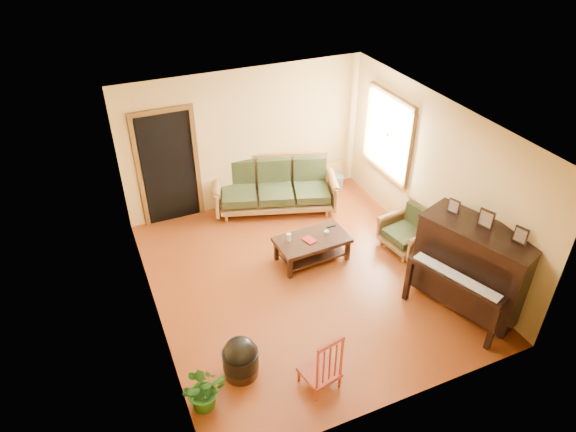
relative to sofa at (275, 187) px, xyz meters
name	(u,v)px	position (x,y,z in m)	size (l,w,h in m)	color
floor	(303,278)	(-0.36, -2.03, -0.48)	(5.00, 5.00, 0.00)	#68290D
doorway	(169,169)	(-1.81, 0.45, 0.55)	(1.08, 0.16, 2.05)	black
window	(388,134)	(1.85, -0.73, 1.02)	(0.12, 1.36, 1.46)	white
sofa	(275,187)	(0.00, 0.00, 0.00)	(2.23, 0.93, 0.96)	olive
coffee_table	(312,249)	(-0.04, -1.65, -0.26)	(1.17, 0.64, 0.43)	black
armchair	(406,230)	(1.52, -2.00, -0.09)	(0.74, 0.78, 0.78)	olive
piano	(472,268)	(1.55, -3.50, 0.21)	(0.91, 1.55, 1.37)	black
footstool	(241,361)	(-1.86, -3.37, -0.26)	(0.46, 0.46, 0.43)	black
red_chair	(320,359)	(-1.03, -3.92, -0.03)	(0.42, 0.46, 0.89)	maroon
leaning_frame	(334,174)	(1.42, 0.34, -0.21)	(0.40, 0.09, 0.54)	#B98E3D
ceramic_crock	(338,182)	(1.45, 0.23, -0.34)	(0.21, 0.21, 0.27)	#3655A3
potted_plant	(204,389)	(-2.40, -3.66, -0.19)	(0.53, 0.46, 0.58)	#265F1B
book	(306,242)	(-0.18, -1.71, -0.04)	(0.16, 0.22, 0.02)	maroon
candle	(289,237)	(-0.40, -1.55, 0.01)	(0.08, 0.08, 0.13)	white
glass_jar	(326,232)	(0.23, -1.63, -0.02)	(0.08, 0.08, 0.06)	silver
remote	(331,226)	(0.40, -1.47, -0.04)	(0.15, 0.04, 0.01)	black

